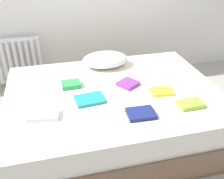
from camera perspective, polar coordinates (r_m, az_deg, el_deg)
name	(u,v)px	position (r m, az deg, el deg)	size (l,w,h in m)	color
ground_plane	(113,132)	(2.67, 0.26, -9.43)	(8.00, 8.00, 0.00)	#9E998E
bed	(113,112)	(2.52, 0.28, -5.13)	(2.00, 1.50, 0.50)	brown
radiator	(19,60)	(3.47, -19.96, 6.11)	(0.56, 0.04, 0.59)	white
pillow	(105,60)	(2.81, -1.55, 6.69)	(0.50, 0.35, 0.15)	white
textbook_lime	(190,104)	(2.25, 17.08, -3.12)	(0.21, 0.14, 0.04)	#8CC638
textbook_navy	(141,114)	(2.06, 6.48, -5.35)	(0.22, 0.17, 0.03)	navy
textbook_yellow	(161,91)	(2.38, 10.98, -0.38)	(0.21, 0.15, 0.02)	yellow
textbook_white	(44,115)	(2.10, -14.96, -5.57)	(0.23, 0.14, 0.03)	white
textbook_purple	(128,84)	(2.46, 3.60, 1.33)	(0.17, 0.17, 0.03)	purple
textbook_teal	(90,99)	(2.23, -5.01, -2.18)	(0.25, 0.19, 0.02)	teal
textbook_green	(71,84)	(2.47, -9.14, 1.16)	(0.17, 0.14, 0.04)	green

